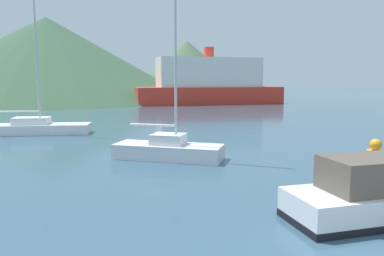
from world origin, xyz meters
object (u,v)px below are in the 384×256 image
Objects in this scene: sailboat_middle at (168,147)px; buoy_marker at (375,150)px; sailboat_inner at (32,127)px; ferry_distant at (209,84)px.

buoy_marker is at bearing 17.44° from sailboat_middle.
sailboat_middle is 12.48× the size of buoy_marker.
sailboat_inner is at bearing 156.39° from sailboat_middle.
sailboat_inner reaches higher than buoy_marker.
ferry_distant is (16.85, 36.60, 2.52)m from sailboat_middle.
sailboat_middle is 10.00m from buoy_marker.
sailboat_inner is 0.51× the size of ferry_distant.
sailboat_middle is 40.37m from ferry_distant.
sailboat_middle is at bearing -110.03° from ferry_distant.
ferry_distant reaches higher than buoy_marker.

